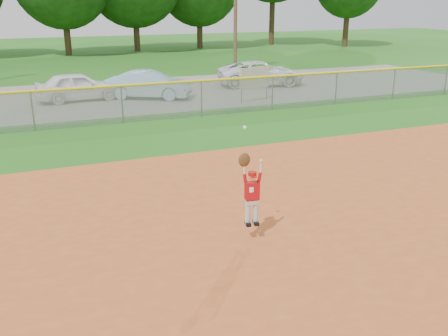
{
  "coord_description": "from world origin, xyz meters",
  "views": [
    {
      "loc": [
        -3.53,
        -9.57,
        4.73
      ],
      "look_at": [
        0.45,
        0.31,
        1.1
      ],
      "focal_mm": 40.0,
      "sensor_mm": 36.0,
      "label": 1
    }
  ],
  "objects_px": {
    "sponsor_sign": "(255,79)",
    "car_white_a": "(78,86)",
    "car_white_b": "(261,73)",
    "ballplayer": "(251,190)",
    "car_blue": "(149,85)"
  },
  "relations": [
    {
      "from": "car_white_b",
      "to": "sponsor_sign",
      "type": "xyz_separation_m",
      "value": [
        -2.3,
        -4.06,
        0.39
      ]
    },
    {
      "from": "car_white_a",
      "to": "sponsor_sign",
      "type": "relative_size",
      "value": 2.22
    },
    {
      "from": "car_blue",
      "to": "car_white_b",
      "type": "height_order",
      "value": "car_white_b"
    },
    {
      "from": "car_white_a",
      "to": "car_white_b",
      "type": "relative_size",
      "value": 0.82
    },
    {
      "from": "car_white_a",
      "to": "car_blue",
      "type": "distance_m",
      "value": 3.38
    },
    {
      "from": "car_blue",
      "to": "car_white_b",
      "type": "xyz_separation_m",
      "value": [
        6.83,
        1.46,
        0.0
      ]
    },
    {
      "from": "car_white_a",
      "to": "ballplayer",
      "type": "bearing_deg",
      "value": -179.87
    },
    {
      "from": "car_white_b",
      "to": "ballplayer",
      "type": "relative_size",
      "value": 2.34
    },
    {
      "from": "car_white_b",
      "to": "ballplayer",
      "type": "height_order",
      "value": "ballplayer"
    },
    {
      "from": "car_white_b",
      "to": "sponsor_sign",
      "type": "height_order",
      "value": "sponsor_sign"
    },
    {
      "from": "car_blue",
      "to": "car_white_b",
      "type": "distance_m",
      "value": 6.98
    },
    {
      "from": "sponsor_sign",
      "to": "car_white_a",
      "type": "bearing_deg",
      "value": 156.84
    },
    {
      "from": "car_blue",
      "to": "ballplayer",
      "type": "height_order",
      "value": "ballplayer"
    },
    {
      "from": "sponsor_sign",
      "to": "ballplayer",
      "type": "xyz_separation_m",
      "value": [
        -6.32,
        -13.2,
        0.02
      ]
    },
    {
      "from": "car_white_a",
      "to": "ballplayer",
      "type": "distance_m",
      "value": 16.62
    }
  ]
}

